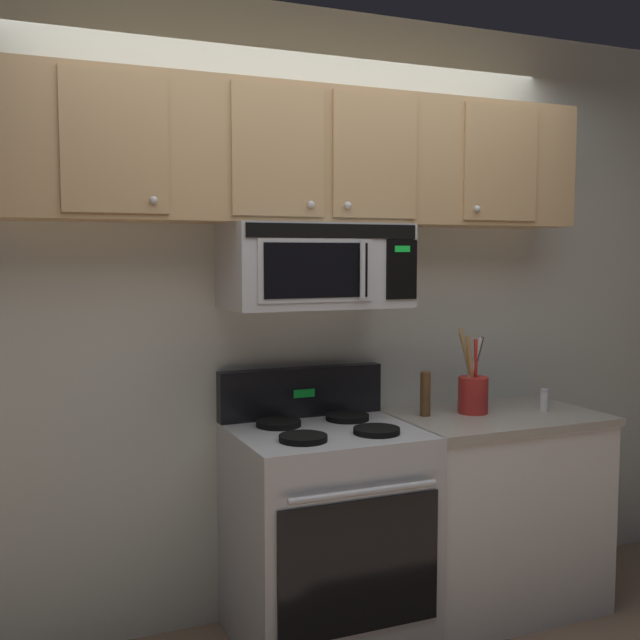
# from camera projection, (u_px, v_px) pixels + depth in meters

# --- Properties ---
(back_wall) EXTENTS (5.20, 0.10, 2.70)m
(back_wall) POSITION_uv_depth(u_px,v_px,m) (294.00, 315.00, 3.48)
(back_wall) COLOR silver
(back_wall) RESTS_ON ground_plane
(stove_range) EXTENTS (0.76, 0.69, 1.12)m
(stove_range) POSITION_uv_depth(u_px,v_px,m) (326.00, 531.00, 3.22)
(stove_range) COLOR #B7BABF
(stove_range) RESTS_ON ground_plane
(over_range_microwave) EXTENTS (0.76, 0.43, 0.35)m
(over_range_microwave) POSITION_uv_depth(u_px,v_px,m) (315.00, 266.00, 3.23)
(over_range_microwave) COLOR #B7BABF
(upper_cabinets) EXTENTS (2.50, 0.36, 0.55)m
(upper_cabinets) POSITION_uv_depth(u_px,v_px,m) (312.00, 158.00, 3.22)
(upper_cabinets) COLOR tan
(counter_segment) EXTENTS (0.93, 0.65, 0.90)m
(counter_segment) POSITION_uv_depth(u_px,v_px,m) (493.00, 509.00, 3.55)
(counter_segment) COLOR silver
(counter_segment) RESTS_ON ground_plane
(utensil_crock_red) EXTENTS (0.14, 0.14, 0.39)m
(utensil_crock_red) POSITION_uv_depth(u_px,v_px,m) (473.00, 391.00, 3.50)
(utensil_crock_red) COLOR red
(utensil_crock_red) RESTS_ON counter_segment
(salt_shaker) EXTENTS (0.04, 0.04, 0.10)m
(salt_shaker) POSITION_uv_depth(u_px,v_px,m) (544.00, 400.00, 3.54)
(salt_shaker) COLOR white
(salt_shaker) RESTS_ON counter_segment
(pepper_mill) EXTENTS (0.05, 0.05, 0.20)m
(pepper_mill) POSITION_uv_depth(u_px,v_px,m) (425.00, 394.00, 3.44)
(pepper_mill) COLOR brown
(pepper_mill) RESTS_ON counter_segment
(spice_jar) EXTENTS (0.04, 0.04, 0.09)m
(spice_jar) POSITION_uv_depth(u_px,v_px,m) (471.00, 397.00, 3.67)
(spice_jar) COLOR olive
(spice_jar) RESTS_ON counter_segment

